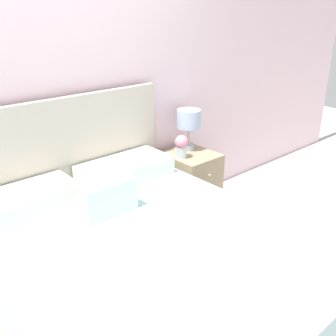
% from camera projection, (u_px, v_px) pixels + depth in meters
% --- Properties ---
extents(ground_plane, '(12.00, 12.00, 0.00)m').
position_uv_depth(ground_plane, '(70.00, 247.00, 3.23)').
color(ground_plane, '#BCB7B2').
extents(wall_back, '(8.00, 0.06, 2.60)m').
position_uv_depth(wall_back, '(48.00, 88.00, 2.77)').
color(wall_back, silver).
rests_on(wall_back, ground_plane).
extents(bed, '(1.73, 2.08, 1.24)m').
position_uv_depth(bed, '(141.00, 271.00, 2.43)').
color(bed, tan).
rests_on(bed, ground_plane).
extents(nightstand, '(0.41, 0.46, 0.61)m').
position_uv_depth(nightstand, '(190.00, 184.00, 3.63)').
color(nightstand, tan).
rests_on(nightstand, ground_plane).
extents(table_lamp, '(0.21, 0.21, 0.37)m').
position_uv_depth(table_lamp, '(189.00, 121.00, 3.51)').
color(table_lamp, '#A8B2BC').
rests_on(table_lamp, nightstand).
extents(flower_vase, '(0.12, 0.12, 0.21)m').
position_uv_depth(flower_vase, '(182.00, 145.00, 3.38)').
color(flower_vase, silver).
rests_on(flower_vase, nightstand).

